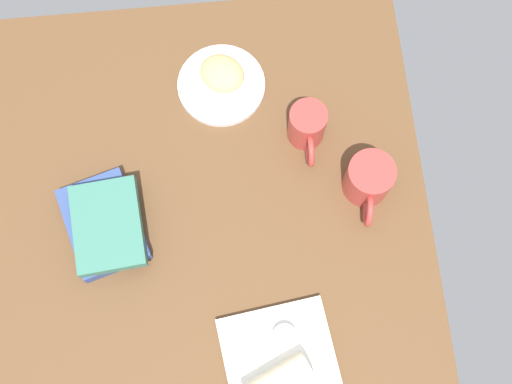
{
  "coord_description": "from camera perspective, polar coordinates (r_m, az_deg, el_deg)",
  "views": [
    {
      "loc": [
        -29.14,
        -5.89,
        135.89
      ],
      "look_at": [
        8.01,
        -9.39,
        7.0
      ],
      "focal_mm": 46.01,
      "sensor_mm": 36.0,
      "label": 1
    }
  ],
  "objects": [
    {
      "name": "coffee_mug",
      "position": [
        1.35,
        9.76,
        1.01
      ],
      "size": [
        14.8,
        9.56,
        10.05
      ],
      "color": "#B23833",
      "rests_on": "dining_table"
    },
    {
      "name": "book_stack",
      "position": [
        1.36,
        -12.98,
        -2.82
      ],
      "size": [
        22.93,
        18.95,
        6.47
      ],
      "color": "#33477F",
      "rests_on": "dining_table"
    },
    {
      "name": "second_mug",
      "position": [
        1.37,
        4.48,
        5.68
      ],
      "size": [
        13.1,
        7.81,
        10.07
      ],
      "color": "#B23833",
      "rests_on": "dining_table"
    },
    {
      "name": "dining_table",
      "position": [
        1.37,
        -3.6,
        -4.14
      ],
      "size": [
        110.0,
        90.0,
        4.0
      ],
      "primitive_type": "cube",
      "color": "brown",
      "rests_on": "ground"
    },
    {
      "name": "round_plate",
      "position": [
        1.45,
        -3.03,
        9.25
      ],
      "size": [
        19.14,
        19.14,
        1.4
      ],
      "primitive_type": "cylinder",
      "color": "white",
      "rests_on": "dining_table"
    },
    {
      "name": "square_plate",
      "position": [
        1.31,
        2.13,
        -14.55
      ],
      "size": [
        23.89,
        23.89,
        1.6
      ],
      "primitive_type": "cube",
      "rotation": [
        0.0,
        0.0,
        0.13
      ],
      "color": "white",
      "rests_on": "dining_table"
    },
    {
      "name": "sauce_cup",
      "position": [
        1.3,
        2.51,
        -12.43
      ],
      "size": [
        4.77,
        4.77,
        2.01
      ],
      "color": "silver",
      "rests_on": "square_plate"
    },
    {
      "name": "breakfast_wrap",
      "position": [
        1.28,
        1.9,
        -16.2
      ],
      "size": [
        10.45,
        14.13,
        5.63
      ],
      "primitive_type": "cylinder",
      "rotation": [
        1.57,
        0.0,
        0.42
      ],
      "color": "beige",
      "rests_on": "square_plate"
    },
    {
      "name": "scone_pastry",
      "position": [
        1.43,
        -2.96,
        10.26
      ],
      "size": [
        12.84,
        13.09,
        4.53
      ],
      "primitive_type": "ellipsoid",
      "rotation": [
        0.0,
        0.0,
        4.06
      ],
      "color": "tan",
      "rests_on": "round_plate"
    }
  ]
}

